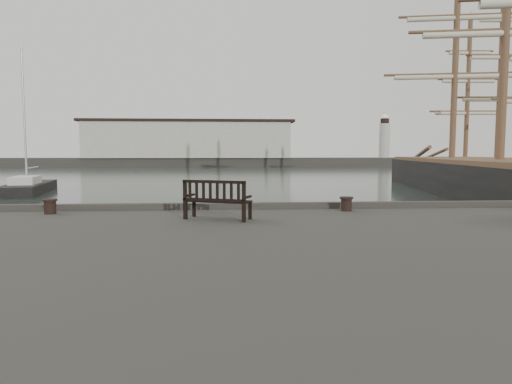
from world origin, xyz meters
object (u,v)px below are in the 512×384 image
(bollard_left, at_px, (50,206))
(yacht_d, at_px, (29,190))
(bollard_right, at_px, (346,204))
(tall_ship_far, at_px, (496,175))
(bench, at_px, (217,207))
(tall_ship_main, at_px, (498,187))

(bollard_left, xyz_separation_m, yacht_d, (-10.87, 24.73, -1.53))
(bollard_right, bearing_deg, tall_ship_far, 53.28)
(yacht_d, xyz_separation_m, tall_ship_far, (45.91, 10.99, 0.55))
(bench, height_order, tall_ship_main, tall_ship_main)
(bollard_right, xyz_separation_m, tall_ship_far, (26.61, 35.67, -0.98))
(yacht_d, bearing_deg, bench, -69.34)
(bollard_left, bearing_deg, bollard_right, 0.37)
(bollard_left, relative_size, tall_ship_main, 0.01)
(bollard_right, distance_m, tall_ship_main, 24.46)
(bollard_left, relative_size, tall_ship_far, 0.01)
(bollard_right, distance_m, yacht_d, 31.37)
(bench, bearing_deg, bollard_right, 43.48)
(tall_ship_far, bearing_deg, bollard_right, -122.52)
(yacht_d, relative_size, tall_ship_far, 0.44)
(bollard_right, bearing_deg, bollard_left, -179.63)
(yacht_d, bearing_deg, tall_ship_far, 3.37)
(yacht_d, height_order, tall_ship_far, tall_ship_far)
(bench, xyz_separation_m, yacht_d, (-15.55, 26.13, -1.64))
(bollard_left, bearing_deg, tall_ship_main, 36.87)
(bollard_left, relative_size, yacht_d, 0.03)
(yacht_d, bearing_deg, bollard_right, -62.08)
(yacht_d, xyz_separation_m, tall_ship_main, (35.43, -6.31, 0.55))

